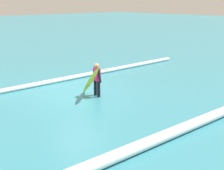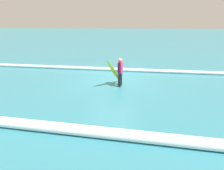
{
  "view_description": "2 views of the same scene",
  "coord_description": "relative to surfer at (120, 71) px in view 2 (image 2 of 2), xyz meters",
  "views": [
    {
      "loc": [
        7.33,
        10.21,
        3.98
      ],
      "look_at": [
        -0.52,
        1.66,
        0.68
      ],
      "focal_mm": 47.41,
      "sensor_mm": 36.0,
      "label": 1
    },
    {
      "loc": [
        -1.33,
        10.3,
        3.22
      ],
      "look_at": [
        -0.35,
        2.87,
        0.74
      ],
      "focal_mm": 31.46,
      "sensor_mm": 36.0,
      "label": 2
    }
  ],
  "objects": [
    {
      "name": "wave_crest_foreground",
      "position": [
        0.31,
        -3.09,
        -0.7
      ],
      "size": [
        18.26,
        0.7,
        0.21
      ],
      "primitive_type": "cylinder",
      "rotation": [
        0.0,
        1.57,
        -0.03
      ],
      "color": "white",
      "rests_on": "ground_plane"
    },
    {
      "name": "ground_plane",
      "position": [
        0.48,
        -0.74,
        -0.81
      ],
      "size": [
        147.37,
        147.37,
        0.0
      ],
      "primitive_type": "plane",
      "color": "teal"
    },
    {
      "name": "surfer",
      "position": [
        0.0,
        0.0,
        0.0
      ],
      "size": [
        0.25,
        0.61,
        1.44
      ],
      "rotation": [
        0.0,
        0.0,
        4.56
      ],
      "color": "black",
      "rests_on": "ground_plane"
    },
    {
      "name": "surfboard",
      "position": [
        0.31,
        -0.05,
        -0.08
      ],
      "size": [
        0.71,
        1.7,
        1.5
      ],
      "color": "yellow",
      "rests_on": "ground_plane"
    },
    {
      "name": "wave_crest_midground",
      "position": [
        0.41,
        4.72,
        -0.64
      ],
      "size": [
        17.96,
        1.42,
        0.33
      ],
      "primitive_type": "cylinder",
      "rotation": [
        0.0,
        1.57,
        -0.06
      ],
      "color": "white",
      "rests_on": "ground_plane"
    }
  ]
}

